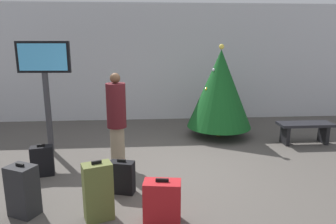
# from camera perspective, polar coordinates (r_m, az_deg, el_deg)

# --- Properties ---
(ground_plane) EXTENTS (16.00, 16.00, 0.00)m
(ground_plane) POSITION_cam_1_polar(r_m,az_deg,el_deg) (5.62, -1.11, -11.09)
(ground_plane) COLOR #514C47
(back_wall) EXTENTS (16.00, 0.20, 3.28)m
(back_wall) POSITION_cam_1_polar(r_m,az_deg,el_deg) (9.10, -2.56, 8.92)
(back_wall) COLOR silver
(back_wall) RESTS_ON ground_plane
(holiday_tree) EXTENTS (1.53, 1.53, 2.20)m
(holiday_tree) POSITION_cam_1_polar(r_m,az_deg,el_deg) (7.50, 9.45, 4.19)
(holiday_tree) COLOR #4C3319
(holiday_tree) RESTS_ON ground_plane
(flight_info_kiosk) EXTENTS (1.05, 0.15, 2.27)m
(flight_info_kiosk) POSITION_cam_1_polar(r_m,az_deg,el_deg) (6.74, -21.53, 6.48)
(flight_info_kiosk) COLOR #333338
(flight_info_kiosk) RESTS_ON ground_plane
(waiting_bench) EXTENTS (1.20, 0.44, 0.48)m
(waiting_bench) POSITION_cam_1_polar(r_m,az_deg,el_deg) (7.68, 23.66, -2.78)
(waiting_bench) COLOR black
(waiting_bench) RESTS_ON ground_plane
(traveller_0) EXTENTS (0.49, 0.49, 1.73)m
(traveller_0) POSITION_cam_1_polar(r_m,az_deg,el_deg) (5.72, -9.35, -1.15)
(traveller_0) COLOR gray
(traveller_0) RESTS_ON ground_plane
(suitcase_0) EXTENTS (0.42, 0.34, 0.81)m
(suitcase_0) POSITION_cam_1_polar(r_m,az_deg,el_deg) (4.26, -12.62, -13.97)
(suitcase_0) COLOR #59602D
(suitcase_0) RESTS_ON ground_plane
(suitcase_1) EXTENTS (0.41, 0.28, 0.54)m
(suitcase_1) POSITION_cam_1_polar(r_m,az_deg,el_deg) (4.92, -8.37, -11.66)
(suitcase_1) COLOR black
(suitcase_1) RESTS_ON ground_plane
(suitcase_2) EXTENTS (0.41, 0.28, 0.56)m
(suitcase_2) POSITION_cam_1_polar(r_m,az_deg,el_deg) (5.86, -21.90, -8.26)
(suitcase_2) COLOR black
(suitcase_2) RESTS_ON ground_plane
(suitcase_3) EXTENTS (0.44, 0.40, 0.73)m
(suitcase_3) POSITION_cam_1_polar(r_m,az_deg,el_deg) (4.68, -24.92, -12.86)
(suitcase_3) COLOR #232326
(suitcase_3) RESTS_ON ground_plane
(suitcase_4) EXTENTS (0.50, 0.32, 0.60)m
(suitcase_4) POSITION_cam_1_polar(r_m,az_deg,el_deg) (4.14, -1.06, -16.06)
(suitcase_4) COLOR #B2191E
(suitcase_4) RESTS_ON ground_plane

